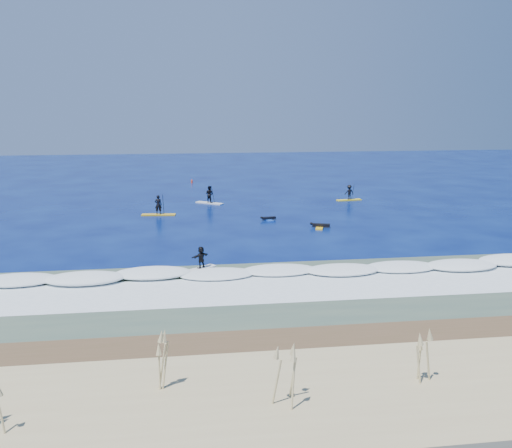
{
  "coord_description": "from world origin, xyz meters",
  "views": [
    {
      "loc": [
        -5.31,
        -44.19,
        10.57
      ],
      "look_at": [
        1.2,
        2.36,
        0.6
      ],
      "focal_mm": 40.0,
      "sensor_mm": 36.0,
      "label": 1
    }
  ],
  "objects": [
    {
      "name": "dune_grass",
      "position": [
        0.0,
        -27.0,
        1.85
      ],
      "size": [
        40.0,
        4.0,
        1.7
      ],
      "primitive_type": null,
      "color": "#CBB77C",
      "rests_on": "dune"
    },
    {
      "name": "sup_paddler_left",
      "position": [
        -7.15,
        10.56,
        0.71
      ],
      "size": [
        3.31,
        1.15,
        2.28
      ],
      "rotation": [
        0.0,
        0.0,
        -0.11
      ],
      "color": "gold",
      "rests_on": "ground"
    },
    {
      "name": "sup_paddler_right",
      "position": [
        13.6,
        16.32,
        0.78
      ],
      "size": [
        2.92,
        1.16,
        2.0
      ],
      "rotation": [
        0.0,
        0.0,
        0.16
      ],
      "color": "yellow",
      "rests_on": "ground"
    },
    {
      "name": "marker_buoy",
      "position": [
        -3.31,
        32.67,
        0.25
      ],
      "size": [
        0.24,
        0.24,
        0.58
      ],
      "rotation": [
        0.0,
        0.0,
        -0.19
      ],
      "color": "#F93D16",
      "rests_on": "ground"
    },
    {
      "name": "prone_paddler_near",
      "position": [
        6.89,
        2.91,
        0.16
      ],
      "size": [
        1.72,
        2.26,
        0.46
      ],
      "rotation": [
        0.0,
        0.0,
        1.25
      ],
      "color": "yellow",
      "rests_on": "ground"
    },
    {
      "name": "shallow_water",
      "position": [
        0.0,
        -14.0,
        0.01
      ],
      "size": [
        90.0,
        13.0,
        0.01
      ],
      "primitive_type": "cube",
      "color": "#3B5042",
      "rests_on": "ground"
    },
    {
      "name": "ground",
      "position": [
        0.0,
        0.0,
        0.0
      ],
      "size": [
        160.0,
        160.0,
        0.0
      ],
      "primitive_type": "plane",
      "color": "#030D45",
      "rests_on": "ground"
    },
    {
      "name": "wet_sand_strip",
      "position": [
        0.0,
        -21.5,
        0.0
      ],
      "size": [
        90.0,
        5.0,
        0.08
      ],
      "primitive_type": "cube",
      "color": "#4E3D24",
      "rests_on": "ground"
    },
    {
      "name": "whitewater",
      "position": [
        0.0,
        -13.0,
        0.0
      ],
      "size": [
        34.0,
        5.0,
        0.02
      ],
      "primitive_type": "cube",
      "color": "silver",
      "rests_on": "ground"
    },
    {
      "name": "dune",
      "position": [
        0.0,
        -27.0,
        0.0
      ],
      "size": [
        90.0,
        7.0,
        2.0
      ],
      "primitive_type": "cube",
      "color": "tan",
      "rests_on": "ground"
    },
    {
      "name": "breaking_wave",
      "position": [
        0.0,
        -10.0,
        0.0
      ],
      "size": [
        40.0,
        6.0,
        0.3
      ],
      "primitive_type": "cube",
      "color": "white",
      "rests_on": "ground"
    },
    {
      "name": "prone_paddler_far",
      "position": [
        2.93,
        6.69,
        0.13
      ],
      "size": [
        1.48,
        1.92,
        0.39
      ],
      "rotation": [
        0.0,
        0.0,
        1.76
      ],
      "color": "blue",
      "rests_on": "ground"
    },
    {
      "name": "wave_surfer",
      "position": [
        -3.92,
        -8.92,
        0.85
      ],
      "size": [
        2.01,
        1.73,
        1.52
      ],
      "rotation": [
        0.0,
        0.0,
        0.65
      ],
      "color": "white",
      "rests_on": "breaking_wave"
    },
    {
      "name": "sup_paddler_center",
      "position": [
        -1.9,
        16.45,
        0.83
      ],
      "size": [
        2.99,
        2.52,
        2.21
      ],
      "rotation": [
        0.0,
        0.0,
        -0.64
      ],
      "color": "silver",
      "rests_on": "ground"
    }
  ]
}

